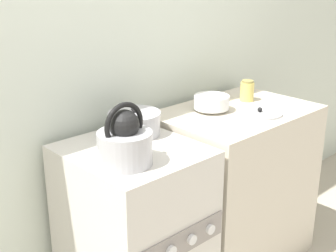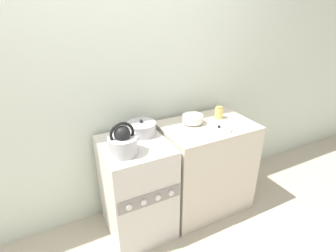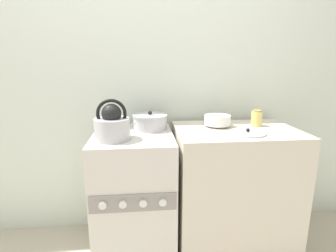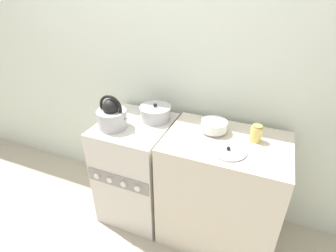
% 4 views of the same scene
% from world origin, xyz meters
% --- Properties ---
extents(ground_plane, '(12.00, 12.00, 0.00)m').
position_xyz_m(ground_plane, '(0.00, 0.00, 0.00)').
color(ground_plane, '#B2A893').
extents(wall_back, '(7.00, 0.06, 2.50)m').
position_xyz_m(wall_back, '(0.00, 0.65, 1.25)').
color(wall_back, silver).
rests_on(wall_back, ground_plane).
extents(stove, '(0.52, 0.60, 0.86)m').
position_xyz_m(stove, '(0.00, 0.29, 0.43)').
color(stove, beige).
rests_on(stove, ground_plane).
extents(counter, '(0.82, 0.57, 0.88)m').
position_xyz_m(counter, '(0.70, 0.29, 0.44)').
color(counter, beige).
rests_on(counter, ground_plane).
extents(kettle, '(0.26, 0.21, 0.25)m').
position_xyz_m(kettle, '(-0.12, 0.18, 0.95)').
color(kettle, '#B2B2B7').
rests_on(kettle, stove).
extents(cooking_pot, '(0.24, 0.24, 0.13)m').
position_xyz_m(cooking_pot, '(0.12, 0.42, 0.91)').
color(cooking_pot, '#B2B2B7').
rests_on(cooking_pot, stove).
extents(enamel_bowl, '(0.18, 0.18, 0.08)m').
position_xyz_m(enamel_bowl, '(0.58, 0.37, 0.93)').
color(enamel_bowl, white).
rests_on(enamel_bowl, counter).
extents(storage_jar, '(0.07, 0.07, 0.11)m').
position_xyz_m(storage_jar, '(0.86, 0.36, 0.94)').
color(storage_jar, '#E0CC66').
rests_on(storage_jar, counter).
extents(loose_pot_lid, '(0.23, 0.23, 0.03)m').
position_xyz_m(loose_pot_lid, '(0.73, 0.17, 0.89)').
color(loose_pot_lid, '#B2B2B7').
rests_on(loose_pot_lid, counter).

